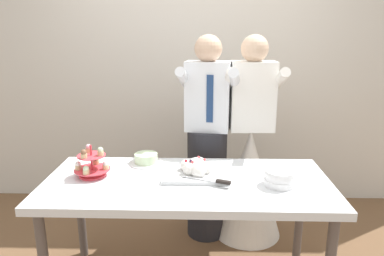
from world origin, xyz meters
name	(u,v)px	position (x,y,z in m)	size (l,w,h in m)	color
rear_wall	(193,56)	(0.00, 1.41, 1.45)	(5.20, 0.10, 2.90)	beige
dessert_table	(187,191)	(0.00, 0.00, 0.70)	(1.80, 0.80, 0.78)	silver
cupcake_stand	(92,165)	(-0.62, 0.05, 0.85)	(0.23, 0.23, 0.21)	#D83F4C
main_cake_tray	(196,170)	(0.05, 0.07, 0.82)	(0.43, 0.35, 0.13)	silver
plate_stack	(279,178)	(0.56, -0.06, 0.82)	(0.19, 0.19, 0.10)	white
round_cake	(146,159)	(-0.30, 0.28, 0.81)	(0.24, 0.24, 0.07)	white
person_groom	(207,150)	(0.13, 0.66, 0.75)	(0.52, 0.54, 1.66)	#232328
person_bride	(249,169)	(0.48, 0.68, 0.58)	(0.56, 0.56, 1.66)	white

